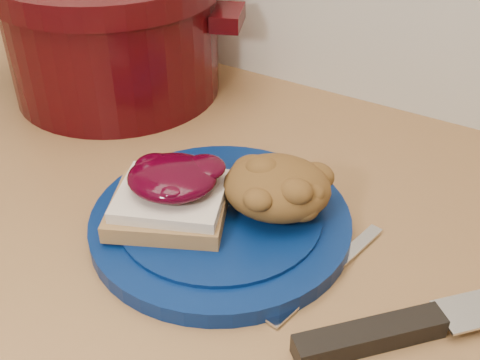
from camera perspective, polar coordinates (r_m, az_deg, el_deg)
The scene contains 7 objects.
plate at distance 0.58m, azimuth -1.86°, elevation -4.02°, with size 0.25×0.25×0.02m, color #05194A.
sandwich at distance 0.56m, azimuth -6.60°, elevation -1.31°, with size 0.14×0.13×0.05m.
stuffing_mound at distance 0.57m, azimuth 3.52°, elevation -0.70°, with size 0.10×0.09×0.05m, color brown.
chef_knife at distance 0.51m, azimuth 16.78°, elevation -12.91°, with size 0.25×0.26×0.02m.
butter_knife at distance 0.55m, azimuth 8.44°, elevation -8.60°, with size 0.16×0.01×0.00m, color silver.
dutch_oven at distance 0.82m, azimuth -11.95°, elevation 13.73°, with size 0.37×0.37×0.18m.
pepper_grinder at distance 0.92m, azimuth -13.03°, elevation 14.59°, with size 0.06×0.06×0.13m.
Camera 1 is at (0.30, 1.10, 1.28)m, focal length 45.00 mm.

